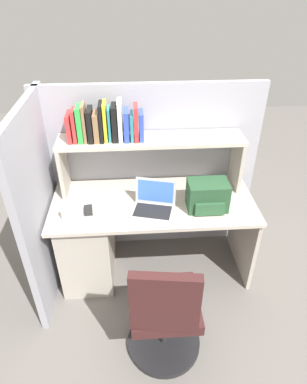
% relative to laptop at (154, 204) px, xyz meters
% --- Properties ---
extents(ground_plane, '(8.00, 8.00, 0.00)m').
position_rel_laptop_xyz_m(ground_plane, '(0.00, 0.11, -0.78)').
color(ground_plane, slate).
extents(desk, '(1.60, 0.70, 0.73)m').
position_rel_laptop_xyz_m(desk, '(-0.39, 0.11, -0.38)').
color(desk, beige).
rests_on(desk, ground_plane).
extents(cubicle_partition_rear, '(1.84, 0.05, 1.55)m').
position_rel_laptop_xyz_m(cubicle_partition_rear, '(0.00, 0.49, -0.01)').
color(cubicle_partition_rear, '#9E9EA8').
rests_on(cubicle_partition_rear, ground_plane).
extents(cubicle_partition_left, '(0.05, 1.06, 1.55)m').
position_rel_laptop_xyz_m(cubicle_partition_left, '(-0.85, 0.06, -0.01)').
color(cubicle_partition_left, '#9E9EA8').
rests_on(cubicle_partition_left, ground_plane).
extents(overhead_hutch, '(1.44, 0.28, 0.45)m').
position_rel_laptop_xyz_m(overhead_hutch, '(0.00, 0.31, 0.30)').
color(overhead_hutch, '#B3A99C').
rests_on(overhead_hutch, desk).
extents(reference_books_on_shelf, '(0.56, 0.18, 0.29)m').
position_rel_laptop_xyz_m(reference_books_on_shelf, '(-0.34, 0.31, 0.53)').
color(reference_books_on_shelf, red).
rests_on(reference_books_on_shelf, overhead_hutch).
extents(laptop, '(0.36, 0.32, 0.22)m').
position_rel_laptop_xyz_m(laptop, '(0.00, 0.00, 0.00)').
color(laptop, '#B7BABF').
rests_on(laptop, desk).
extents(backpack, '(0.30, 0.23, 0.22)m').
position_rel_laptop_xyz_m(backpack, '(0.40, -0.00, 0.06)').
color(backpack, '#264C2D').
rests_on(backpack, desk).
extents(computer_mouse, '(0.07, 0.11, 0.03)m').
position_rel_laptop_xyz_m(computer_mouse, '(-0.50, 0.00, -0.03)').
color(computer_mouse, '#262628').
rests_on(computer_mouse, desk).
extents(paper_cup, '(0.08, 0.08, 0.09)m').
position_rel_laptop_xyz_m(paper_cup, '(-0.65, -0.06, -0.01)').
color(paper_cup, white).
rests_on(paper_cup, desk).
extents(office_chair, '(0.52, 0.52, 0.93)m').
position_rel_laptop_xyz_m(office_chair, '(0.02, -0.70, -0.39)').
color(office_chair, black).
rests_on(office_chair, ground_plane).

